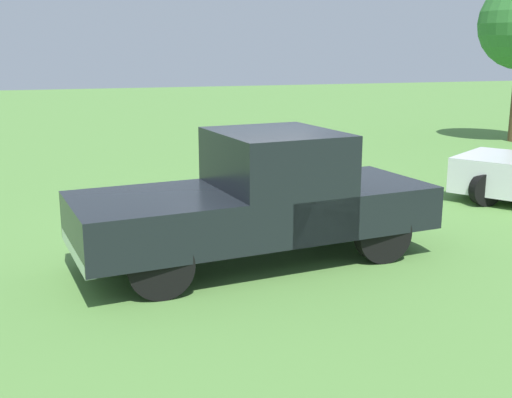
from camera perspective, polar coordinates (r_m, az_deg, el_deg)
The scene contains 2 objects.
ground_plane at distance 9.93m, azimuth 0.13°, elevation -3.71°, with size 80.00×80.00×0.00m, color #54843D.
pickup_truck at distance 8.76m, azimuth 0.76°, elevation 0.37°, with size 5.15×2.35×1.82m.
Camera 1 is at (3.01, 9.00, 2.92)m, focal length 44.50 mm.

